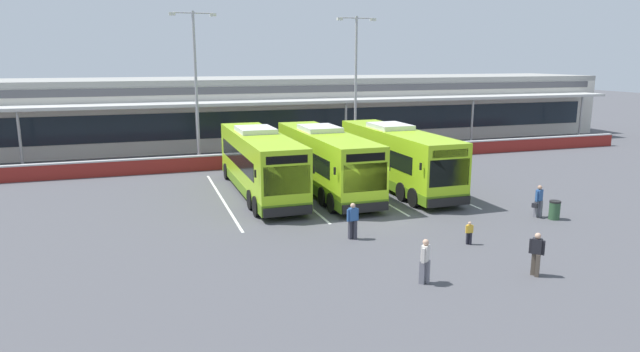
{
  "coord_description": "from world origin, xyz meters",
  "views": [
    {
      "loc": [
        -10.43,
        -24.24,
        7.72
      ],
      "look_at": [
        -1.47,
        3.0,
        1.6
      ],
      "focal_mm": 30.91,
      "sensor_mm": 36.0,
      "label": 1
    }
  ],
  "objects_px": {
    "coach_bus_left_centre": "(325,161)",
    "coach_bus_centre": "(396,158)",
    "pedestrian_with_handbag": "(539,200)",
    "lamp_post_west": "(196,79)",
    "pedestrian_approaching_bus": "(425,260)",
    "pedestrian_child": "(469,232)",
    "lamp_post_centre": "(356,77)",
    "litter_bin": "(555,210)",
    "pedestrian_in_dark_coat": "(537,253)",
    "coach_bus_leftmost": "(260,164)",
    "pedestrian_near_bin": "(353,220)"
  },
  "relations": [
    {
      "from": "pedestrian_with_handbag",
      "to": "lamp_post_west",
      "type": "xyz_separation_m",
      "value": [
        -14.51,
        18.97,
        5.43
      ]
    },
    {
      "from": "pedestrian_in_dark_coat",
      "to": "pedestrian_child",
      "type": "bearing_deg",
      "value": 95.39
    },
    {
      "from": "coach_bus_left_centre",
      "to": "pedestrian_with_handbag",
      "type": "relative_size",
      "value": 7.51
    },
    {
      "from": "coach_bus_leftmost",
      "to": "pedestrian_approaching_bus",
      "type": "xyz_separation_m",
      "value": [
        2.67,
        -14.73,
        -0.91
      ]
    },
    {
      "from": "coach_bus_leftmost",
      "to": "coach_bus_left_centre",
      "type": "distance_m",
      "value": 3.83
    },
    {
      "from": "coach_bus_leftmost",
      "to": "pedestrian_in_dark_coat",
      "type": "distance_m",
      "value": 16.84
    },
    {
      "from": "pedestrian_in_dark_coat",
      "to": "lamp_post_west",
      "type": "height_order",
      "value": "lamp_post_west"
    },
    {
      "from": "lamp_post_centre",
      "to": "pedestrian_child",
      "type": "bearing_deg",
      "value": -99.5
    },
    {
      "from": "coach_bus_centre",
      "to": "pedestrian_child",
      "type": "distance_m",
      "value": 10.99
    },
    {
      "from": "coach_bus_centre",
      "to": "pedestrian_with_handbag",
      "type": "xyz_separation_m",
      "value": [
        3.78,
        -8.26,
        -0.93
      ]
    },
    {
      "from": "coach_bus_left_centre",
      "to": "litter_bin",
      "type": "relative_size",
      "value": 13.08
    },
    {
      "from": "coach_bus_leftmost",
      "to": "pedestrian_in_dark_coat",
      "type": "relative_size",
      "value": 7.51
    },
    {
      "from": "pedestrian_with_handbag",
      "to": "pedestrian_near_bin",
      "type": "xyz_separation_m",
      "value": [
        -10.0,
        -0.3,
        0.02
      ]
    },
    {
      "from": "lamp_post_west",
      "to": "lamp_post_centre",
      "type": "height_order",
      "value": "same"
    },
    {
      "from": "pedestrian_in_dark_coat",
      "to": "litter_bin",
      "type": "xyz_separation_m",
      "value": [
        5.74,
        5.67,
        -0.41
      ]
    },
    {
      "from": "pedestrian_child",
      "to": "pedestrian_with_handbag",
      "type": "bearing_deg",
      "value": 24.26
    },
    {
      "from": "pedestrian_in_dark_coat",
      "to": "pedestrian_near_bin",
      "type": "relative_size",
      "value": 1.0
    },
    {
      "from": "coach_bus_left_centre",
      "to": "pedestrian_approaching_bus",
      "type": "bearing_deg",
      "value": -94.5
    },
    {
      "from": "pedestrian_with_handbag",
      "to": "litter_bin",
      "type": "bearing_deg",
      "value": -47.99
    },
    {
      "from": "lamp_post_west",
      "to": "litter_bin",
      "type": "bearing_deg",
      "value": -52.45
    },
    {
      "from": "pedestrian_in_dark_coat",
      "to": "coach_bus_leftmost",
      "type": "bearing_deg",
      "value": 114.02
    },
    {
      "from": "pedestrian_near_bin",
      "to": "litter_bin",
      "type": "distance_m",
      "value": 10.53
    },
    {
      "from": "pedestrian_with_handbag",
      "to": "lamp_post_west",
      "type": "height_order",
      "value": "lamp_post_west"
    },
    {
      "from": "coach_bus_leftmost",
      "to": "pedestrian_near_bin",
      "type": "bearing_deg",
      "value": -77.61
    },
    {
      "from": "coach_bus_leftmost",
      "to": "pedestrian_child",
      "type": "xyz_separation_m",
      "value": [
        6.49,
        -11.63,
        -1.24
      ]
    },
    {
      "from": "coach_bus_left_centre",
      "to": "pedestrian_child",
      "type": "height_order",
      "value": "coach_bus_left_centre"
    },
    {
      "from": "lamp_post_west",
      "to": "pedestrian_in_dark_coat",
      "type": "bearing_deg",
      "value": -69.79
    },
    {
      "from": "pedestrian_with_handbag",
      "to": "pedestrian_child",
      "type": "height_order",
      "value": "pedestrian_with_handbag"
    },
    {
      "from": "coach_bus_centre",
      "to": "pedestrian_child",
      "type": "xyz_separation_m",
      "value": [
        -1.8,
        -10.77,
        -1.24
      ]
    },
    {
      "from": "coach_bus_left_centre",
      "to": "litter_bin",
      "type": "height_order",
      "value": "coach_bus_left_centre"
    },
    {
      "from": "pedestrian_child",
      "to": "litter_bin",
      "type": "xyz_separation_m",
      "value": [
        6.09,
        1.94,
        -0.07
      ]
    },
    {
      "from": "pedestrian_with_handbag",
      "to": "pedestrian_child",
      "type": "relative_size",
      "value": 1.61
    },
    {
      "from": "coach_bus_centre",
      "to": "pedestrian_in_dark_coat",
      "type": "relative_size",
      "value": 7.51
    },
    {
      "from": "pedestrian_with_handbag",
      "to": "litter_bin",
      "type": "height_order",
      "value": "pedestrian_with_handbag"
    },
    {
      "from": "coach_bus_centre",
      "to": "coach_bus_leftmost",
      "type": "bearing_deg",
      "value": 174.06
    },
    {
      "from": "coach_bus_centre",
      "to": "pedestrian_with_handbag",
      "type": "bearing_deg",
      "value": -65.4
    },
    {
      "from": "coach_bus_left_centre",
      "to": "lamp_post_west",
      "type": "distance_m",
      "value": 12.94
    },
    {
      "from": "coach_bus_left_centre",
      "to": "pedestrian_in_dark_coat",
      "type": "xyz_separation_m",
      "value": [
        3.05,
        -14.79,
        -0.91
      ]
    },
    {
      "from": "lamp_post_west",
      "to": "pedestrian_with_handbag",
      "type": "bearing_deg",
      "value": -52.6
    },
    {
      "from": "coach_bus_centre",
      "to": "lamp_post_west",
      "type": "xyz_separation_m",
      "value": [
        -10.72,
        10.71,
        4.5
      ]
    },
    {
      "from": "pedestrian_near_bin",
      "to": "lamp_post_west",
      "type": "height_order",
      "value": "lamp_post_west"
    },
    {
      "from": "pedestrian_near_bin",
      "to": "lamp_post_centre",
      "type": "bearing_deg",
      "value": 67.98
    },
    {
      "from": "pedestrian_in_dark_coat",
      "to": "litter_bin",
      "type": "relative_size",
      "value": 1.74
    },
    {
      "from": "pedestrian_near_bin",
      "to": "pedestrian_in_dark_coat",
      "type": "bearing_deg",
      "value": -51.22
    },
    {
      "from": "coach_bus_left_centre",
      "to": "pedestrian_approaching_bus",
      "type": "xyz_separation_m",
      "value": [
        -1.11,
        -14.16,
        -0.91
      ]
    },
    {
      "from": "coach_bus_left_centre",
      "to": "coach_bus_centre",
      "type": "xyz_separation_m",
      "value": [
        4.5,
        -0.3,
        0.0
      ]
    },
    {
      "from": "lamp_post_west",
      "to": "litter_bin",
      "type": "relative_size",
      "value": 11.83
    },
    {
      "from": "pedestrian_with_handbag",
      "to": "lamp_post_centre",
      "type": "height_order",
      "value": "lamp_post_centre"
    },
    {
      "from": "pedestrian_child",
      "to": "lamp_post_centre",
      "type": "xyz_separation_m",
      "value": [
        3.76,
        22.45,
        5.75
      ]
    },
    {
      "from": "pedestrian_approaching_bus",
      "to": "coach_bus_left_centre",
      "type": "bearing_deg",
      "value": 85.5
    }
  ]
}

